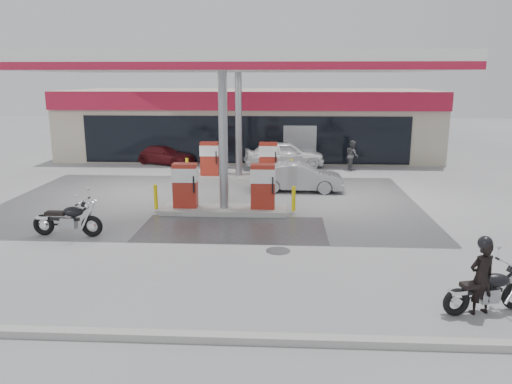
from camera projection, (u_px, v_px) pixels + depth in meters
The scene contains 16 objects.
ground at pixel (217, 229), 16.13m from camera, with size 90.00×90.00×0.00m, color gray.
wet_patch at pixel (232, 229), 16.11m from camera, with size 6.00×3.00×0.00m, color #4C4C4F.
drain_cover at pixel (278, 251), 14.08m from camera, with size 0.70×0.70×0.01m, color #38383A.
kerb at pixel (168, 336), 9.31m from camera, with size 28.00×0.25×0.15m, color gray.
store_building at pixel (250, 122), 31.18m from camera, with size 22.00×8.22×4.00m.
canopy at pixel (231, 64), 19.80m from camera, with size 16.00×10.02×5.51m.
pump_island_near at pixel (224, 193), 17.92m from camera, with size 5.14×1.30×1.78m.
pump_island_far at pixel (239, 164), 23.75m from camera, with size 5.14×1.30×1.78m.
main_motorcycle at pixel (488, 292), 10.34m from camera, with size 1.95×0.84×1.02m.
biker_main at pixel (481, 277), 10.21m from camera, with size 0.58×0.38×1.58m, color black.
parked_motorcycle at pixel (69, 220), 15.29m from camera, with size 2.22×0.85×1.14m.
sedan_white at pixel (284, 154), 26.74m from camera, with size 1.72×4.28×1.46m, color white.
attendant at pixel (352, 155), 26.15m from camera, with size 0.75×0.59×1.55m, color #515156.
hatchback_silver at pixel (299, 177), 21.29m from camera, with size 1.29×3.69×1.21m, color gray.
parked_car_left at pixel (165, 155), 27.93m from camera, with size 1.47×3.62×1.05m, color #4F1116.
parked_car_right at pixel (384, 150), 29.18m from camera, with size 2.01×4.36×1.21m, color #480F14.
Camera 1 is at (2.12, -15.35, 4.81)m, focal length 35.00 mm.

